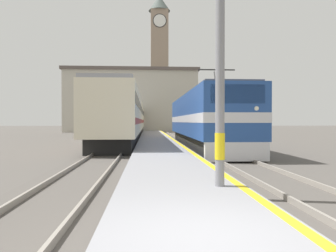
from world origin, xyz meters
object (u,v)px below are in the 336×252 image
Objects in this scene: catenary_mast at (225,8)px; clock_tower at (159,59)px; passenger_train at (130,118)px; locomotive_train at (203,120)px.

catenary_mast is 0.28× the size of clock_tower.
clock_tower is at bearing 81.06° from passenger_train.
locomotive_train is 49.14m from clock_tower.
catenary_mast is (3.79, -32.71, 2.12)m from passenger_train.
passenger_train is 6.18× the size of catenary_mast.
catenary_mast reaches higher than passenger_train.
locomotive_train is 18.99m from passenger_train.
catenary_mast reaches higher than locomotive_train.
catenary_mast is at bearing -83.38° from passenger_train.
clock_tower reaches higher than locomotive_train.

